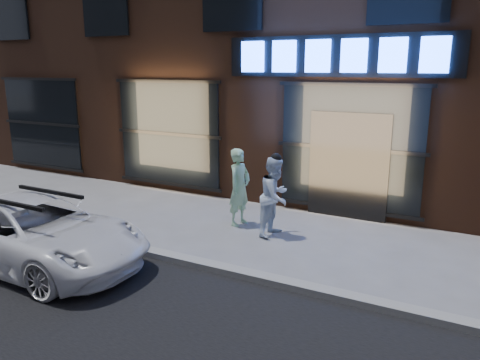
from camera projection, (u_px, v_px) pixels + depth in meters
The scene contains 6 objects.
ground at pixel (277, 285), 7.42m from camera, with size 90.00×90.00×0.00m, color slate.
curb at pixel (277, 281), 7.41m from camera, with size 60.00×0.25×0.12m, color gray.
storefront_building at pixel (396, 1), 13.05m from camera, with size 30.20×8.28×10.30m.
man_bowtie at pixel (239, 187), 10.09m from camera, with size 0.61×0.40×1.68m, color #A2D5AB.
man_cap at pixel (275, 196), 9.47m from camera, with size 0.80×0.62×1.64m, color white.
white_suv at pixel (35, 232), 8.08m from camera, with size 1.94×4.20×1.17m, color white.
Camera 1 is at (2.72, -6.28, 3.37)m, focal length 35.00 mm.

